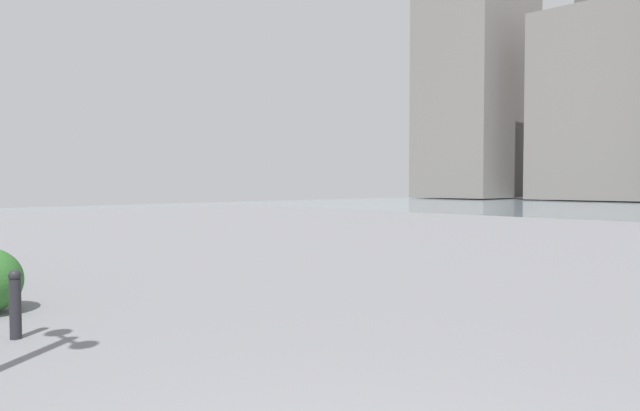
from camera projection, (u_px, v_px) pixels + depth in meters
name	position (u px, v px, depth m)	size (l,w,h in m)	color
building_annex	(600.00, 105.00, 61.12)	(11.86, 10.35, 22.12)	gray
building_highrise	(477.00, 63.00, 71.33)	(10.01, 14.17, 33.29)	gray
bollard_near	(15.00, 303.00, 6.23)	(0.13, 0.13, 0.75)	#232328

